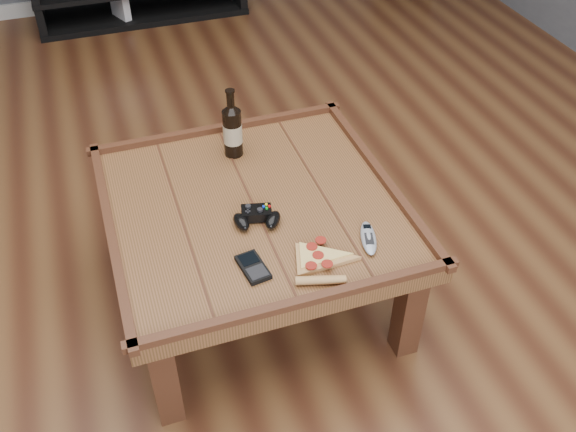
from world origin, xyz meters
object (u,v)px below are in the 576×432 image
object	(u,v)px
remote_control	(368,238)
pizza_slice	(318,261)
coffee_table	(254,217)
game_controller	(257,217)
game_console	(120,7)
smartphone	(253,267)
beer_bottle	(232,129)

from	to	relation	value
remote_control	pizza_slice	bearing A→B (deg)	-149.68
coffee_table	game_controller	xyz separation A→B (m)	(-0.01, -0.10, 0.08)
pizza_slice	game_console	world-z (taller)	pizza_slice
pizza_slice	smartphone	world-z (taller)	pizza_slice
game_controller	pizza_slice	xyz separation A→B (m)	(0.13, -0.25, -0.01)
smartphone	game_console	bearing A→B (deg)	82.90
pizza_slice	remote_control	world-z (taller)	pizza_slice
beer_bottle	coffee_table	bearing A→B (deg)	-93.03
coffee_table	smartphone	size ratio (longest dim) A/B	7.39
beer_bottle	game_controller	size ratio (longest dim) A/B	1.58
smartphone	remote_control	distance (m)	0.39
coffee_table	smartphone	bearing A→B (deg)	-106.49
game_controller	smartphone	size ratio (longest dim) A/B	1.25
coffee_table	pizza_slice	xyz separation A→B (m)	(0.11, -0.34, 0.07)
pizza_slice	remote_control	xyz separation A→B (m)	(0.19, 0.04, 0.00)
game_controller	beer_bottle	bearing A→B (deg)	99.02
game_console	beer_bottle	bearing A→B (deg)	-108.88
pizza_slice	game_console	xyz separation A→B (m)	(-0.27, 3.01, -0.35)
remote_control	game_console	size ratio (longest dim) A/B	0.67
pizza_slice	smartphone	bearing A→B (deg)	-174.95
coffee_table	remote_control	xyz separation A→B (m)	(0.30, -0.30, 0.07)
coffee_table	remote_control	size ratio (longest dim) A/B	6.14
smartphone	beer_bottle	bearing A→B (deg)	71.87
game_controller	remote_control	size ratio (longest dim) A/B	1.04
smartphone	remote_control	xyz separation A→B (m)	(0.39, 0.00, 0.00)
coffee_table	game_console	world-z (taller)	coffee_table
smartphone	game_console	world-z (taller)	smartphone
game_controller	remote_control	world-z (taller)	game_controller
beer_bottle	remote_control	world-z (taller)	beer_bottle
pizza_slice	smartphone	distance (m)	0.20
beer_bottle	pizza_slice	xyz separation A→B (m)	(0.09, -0.65, -0.10)
game_controller	pizza_slice	size ratio (longest dim) A/B	0.56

